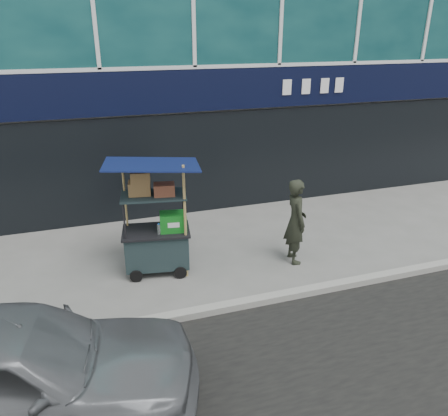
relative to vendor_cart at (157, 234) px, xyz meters
name	(u,v)px	position (x,y,z in m)	size (l,w,h in m)	color
ground	(258,296)	(1.42, -1.36, -0.75)	(80.00, 80.00, 0.00)	slate
curb	(263,300)	(1.42, -1.56, -0.69)	(80.00, 0.18, 0.12)	gray
vendor_cart	(157,234)	(0.00, 0.00, 0.00)	(1.74, 1.36, 2.15)	black
vendor_man	(296,221)	(2.55, -0.42, 0.07)	(0.60, 0.40, 1.65)	black
parked_car	(8,371)	(-2.14, -2.83, -0.04)	(1.68, 4.17, 1.42)	slate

